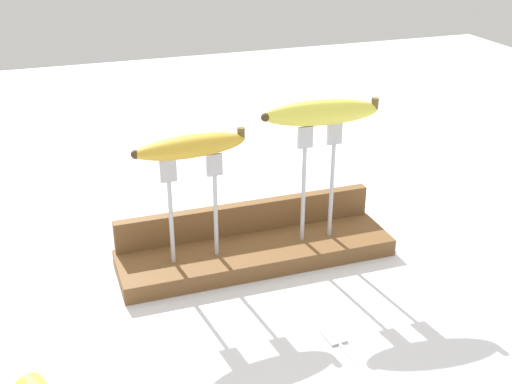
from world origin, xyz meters
TOP-DOWN VIEW (x-y plane):
  - ground_plane at (0.00, 0.00)m, footprint 3.00×3.00m
  - wooden_board at (0.00, 0.00)m, footprint 0.47×0.13m
  - board_backstop at (0.00, 0.05)m, footprint 0.46×0.02m
  - fork_stand_left at (-0.11, -0.01)m, footprint 0.10×0.01m
  - fork_stand_right at (0.11, -0.01)m, footprint 0.08×0.01m
  - banana_raised_left at (-0.11, -0.01)m, footprint 0.18×0.06m
  - banana_raised_right at (0.11, -0.01)m, footprint 0.20×0.06m
  - fork_fallen_near at (0.04, -0.29)m, footprint 0.03×0.18m

SIDE VIEW (x-z plane):
  - ground_plane at x=0.00m, z-range 0.00..0.00m
  - fork_fallen_near at x=0.04m, z-range 0.00..0.01m
  - wooden_board at x=0.00m, z-range 0.00..0.03m
  - board_backstop at x=0.00m, z-range 0.03..0.08m
  - fork_stand_left at x=-0.11m, z-range 0.05..0.23m
  - fork_stand_right at x=0.11m, z-range 0.05..0.25m
  - banana_raised_left at x=-0.11m, z-range 0.21..0.24m
  - banana_raised_right at x=0.11m, z-range 0.24..0.28m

